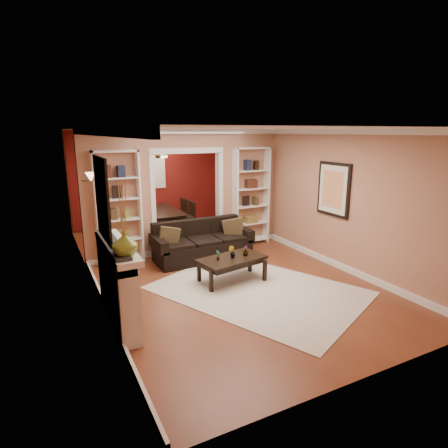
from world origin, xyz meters
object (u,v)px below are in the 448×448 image
fireplace (119,284)px  dining_table (160,222)px  bookshelf_left (118,208)px  bookshelf_right (251,196)px  sofa (202,241)px  coffee_table (232,269)px

fireplace → dining_table: bearing=65.8°
bookshelf_left → bookshelf_right: 3.10m
sofa → fireplace: fireplace is taller
fireplace → coffee_table: bearing=15.8°
coffee_table → fireplace: fireplace is taller
fireplace → dining_table: size_ratio=0.95×
sofa → coffee_table: sofa is taller
bookshelf_right → dining_table: bearing=132.4°
bookshelf_left → fireplace: (-0.54, -2.53, -0.57)m
coffee_table → dining_table: 3.78m
sofa → bookshelf_right: (1.52, 0.58, 0.74)m
coffee_table → dining_table: bearing=81.3°
coffee_table → dining_table: dining_table is taller
coffee_table → bookshelf_left: bearing=118.1°
sofa → dining_table: (-0.16, 2.42, -0.09)m
bookshelf_left → dining_table: 2.47m
coffee_table → sofa: bearing=78.5°
bookshelf_right → fireplace: (-3.64, -2.53, -0.57)m
bookshelf_right → coffee_table: bearing=-128.4°
dining_table → fireplace: bearing=155.8°
coffee_table → bookshelf_right: size_ratio=0.52×
sofa → coffee_table: 1.37m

